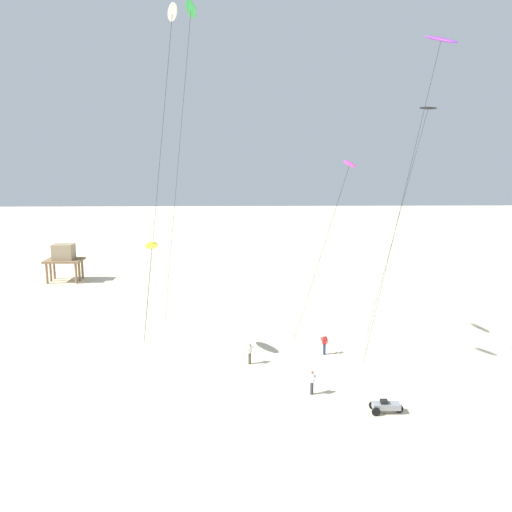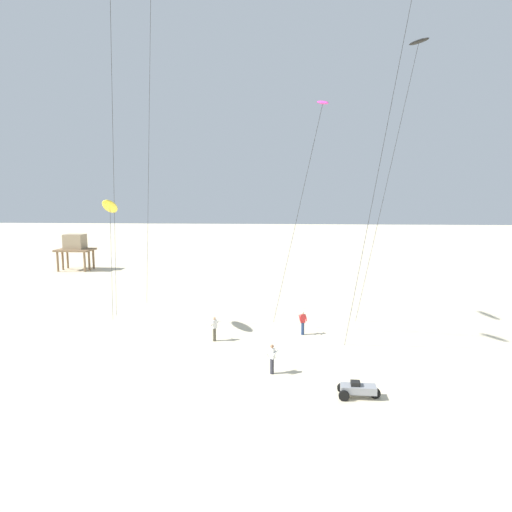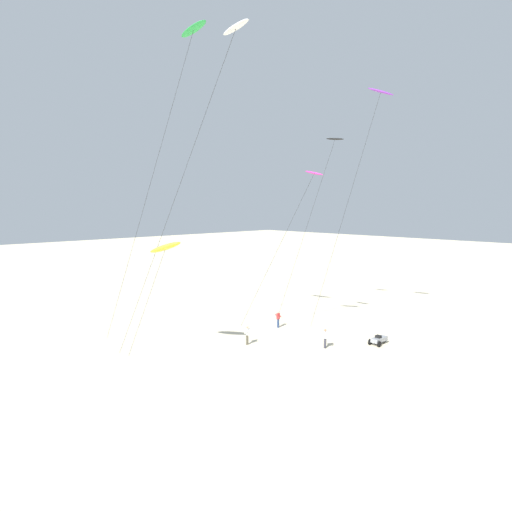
{
  "view_description": "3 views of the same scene",
  "coord_description": "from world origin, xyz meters",
  "px_view_note": "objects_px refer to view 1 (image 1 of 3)",
  "views": [
    {
      "loc": [
        -1.47,
        -32.8,
        15.9
      ],
      "look_at": [
        -0.51,
        6.97,
        8.27
      ],
      "focal_mm": 37.98,
      "sensor_mm": 36.0,
      "label": 1
    },
    {
      "loc": [
        3.9,
        -23.13,
        9.8
      ],
      "look_at": [
        1.84,
        5.84,
        5.88
      ],
      "focal_mm": 31.91,
      "sensor_mm": 36.0,
      "label": 2
    },
    {
      "loc": [
        -27.15,
        -21.41,
        12.22
      ],
      "look_at": [
        1.02,
        7.22,
        7.61
      ],
      "focal_mm": 31.31,
      "sensor_mm": 36.0,
      "label": 3
    }
  ],
  "objects_px": {
    "kite_magenta": "(348,170)",
    "kite_yellow": "(151,246)",
    "kite_flyer_nearest": "(312,382)",
    "kite_white": "(171,24)",
    "kite_black": "(425,118)",
    "kite_flyer_furthest": "(250,353)",
    "kite_flyer_middle": "(324,344)",
    "stilt_house": "(64,256)",
    "kite_purple": "(439,48)",
    "kite_green": "(190,16)",
    "beach_buggy": "(385,406)"
  },
  "relations": [
    {
      "from": "kite_yellow",
      "to": "kite_flyer_nearest",
      "type": "height_order",
      "value": "kite_yellow"
    },
    {
      "from": "kite_green",
      "to": "kite_flyer_middle",
      "type": "relative_size",
      "value": 15.71
    },
    {
      "from": "kite_white",
      "to": "kite_flyer_furthest",
      "type": "distance_m",
      "value": 23.57
    },
    {
      "from": "kite_flyer_nearest",
      "to": "kite_flyer_middle",
      "type": "bearing_deg",
      "value": 75.18
    },
    {
      "from": "kite_yellow",
      "to": "kite_flyer_middle",
      "type": "xyz_separation_m",
      "value": [
        13.37,
        0.53,
        -8.09
      ]
    },
    {
      "from": "kite_green",
      "to": "kite_flyer_middle",
      "type": "height_order",
      "value": "kite_green"
    },
    {
      "from": "kite_flyer_middle",
      "to": "kite_white",
      "type": "bearing_deg",
      "value": -153.01
    },
    {
      "from": "stilt_house",
      "to": "beach_buggy",
      "type": "xyz_separation_m",
      "value": [
        31.14,
        -35.7,
        -2.85
      ]
    },
    {
      "from": "kite_yellow",
      "to": "kite_flyer_nearest",
      "type": "bearing_deg",
      "value": -30.26
    },
    {
      "from": "stilt_house",
      "to": "beach_buggy",
      "type": "relative_size",
      "value": 2.28
    },
    {
      "from": "kite_white",
      "to": "kite_flyer_nearest",
      "type": "relative_size",
      "value": 14.8
    },
    {
      "from": "kite_black",
      "to": "kite_flyer_furthest",
      "type": "bearing_deg",
      "value": -178.43
    },
    {
      "from": "kite_yellow",
      "to": "stilt_house",
      "type": "distance_m",
      "value": 31.04
    },
    {
      "from": "stilt_house",
      "to": "kite_white",
      "type": "bearing_deg",
      "value": -60.09
    },
    {
      "from": "kite_magenta",
      "to": "kite_flyer_middle",
      "type": "height_order",
      "value": "kite_magenta"
    },
    {
      "from": "kite_flyer_furthest",
      "to": "beach_buggy",
      "type": "distance_m",
      "value": 11.61
    },
    {
      "from": "kite_black",
      "to": "kite_green",
      "type": "bearing_deg",
      "value": 174.91
    },
    {
      "from": "kite_purple",
      "to": "kite_flyer_furthest",
      "type": "xyz_separation_m",
      "value": [
        -11.15,
        5.7,
        -21.05
      ]
    },
    {
      "from": "kite_flyer_middle",
      "to": "stilt_house",
      "type": "height_order",
      "value": "stilt_house"
    },
    {
      "from": "kite_green",
      "to": "beach_buggy",
      "type": "height_order",
      "value": "kite_green"
    },
    {
      "from": "kite_magenta",
      "to": "kite_flyer_middle",
      "type": "bearing_deg",
      "value": 102.67
    },
    {
      "from": "kite_green",
      "to": "kite_black",
      "type": "bearing_deg",
      "value": -5.09
    },
    {
      "from": "kite_flyer_furthest",
      "to": "beach_buggy",
      "type": "height_order",
      "value": "kite_flyer_furthest"
    },
    {
      "from": "kite_magenta",
      "to": "kite_black",
      "type": "relative_size",
      "value": 0.81
    },
    {
      "from": "kite_green",
      "to": "stilt_house",
      "type": "xyz_separation_m",
      "value": [
        -18.68,
        25.79,
        -22.13
      ]
    },
    {
      "from": "kite_magenta",
      "to": "kite_flyer_nearest",
      "type": "relative_size",
      "value": 9.25
    },
    {
      "from": "kite_magenta",
      "to": "kite_black",
      "type": "bearing_deg",
      "value": 18.43
    },
    {
      "from": "kite_black",
      "to": "kite_purple",
      "type": "bearing_deg",
      "value": -103.36
    },
    {
      "from": "kite_magenta",
      "to": "stilt_house",
      "type": "height_order",
      "value": "kite_magenta"
    },
    {
      "from": "kite_purple",
      "to": "stilt_house",
      "type": "relative_size",
      "value": 4.86
    },
    {
      "from": "kite_purple",
      "to": "kite_flyer_nearest",
      "type": "xyz_separation_m",
      "value": [
        -7.07,
        0.31,
        -21.05
      ]
    },
    {
      "from": "kite_purple",
      "to": "kite_black",
      "type": "xyz_separation_m",
      "value": [
        1.44,
        6.05,
        -3.63
      ]
    },
    {
      "from": "kite_white",
      "to": "kite_black",
      "type": "distance_m",
      "value": 18.64
    },
    {
      "from": "kite_black",
      "to": "stilt_house",
      "type": "relative_size",
      "value": 4.06
    },
    {
      "from": "kite_flyer_nearest",
      "to": "stilt_house",
      "type": "distance_m",
      "value": 42.64
    },
    {
      "from": "kite_magenta",
      "to": "kite_yellow",
      "type": "distance_m",
      "value": 15.53
    },
    {
      "from": "kite_white",
      "to": "kite_purple",
      "type": "relative_size",
      "value": 1.08
    },
    {
      "from": "kite_purple",
      "to": "kite_flyer_furthest",
      "type": "distance_m",
      "value": 24.49
    },
    {
      "from": "kite_black",
      "to": "kite_flyer_furthest",
      "type": "height_order",
      "value": "kite_black"
    },
    {
      "from": "kite_green",
      "to": "kite_flyer_nearest",
      "type": "height_order",
      "value": "kite_green"
    },
    {
      "from": "kite_magenta",
      "to": "kite_flyer_nearest",
      "type": "distance_m",
      "value": 14.59
    },
    {
      "from": "kite_flyer_furthest",
      "to": "beach_buggy",
      "type": "xyz_separation_m",
      "value": [
        8.33,
        -8.08,
        -0.46
      ]
    },
    {
      "from": "kite_purple",
      "to": "kite_flyer_middle",
      "type": "distance_m",
      "value": 22.94
    },
    {
      "from": "kite_purple",
      "to": "kite_green",
      "type": "bearing_deg",
      "value": 153.74
    },
    {
      "from": "kite_green",
      "to": "kite_black",
      "type": "xyz_separation_m",
      "value": [
        16.71,
        -1.49,
        -7.09
      ]
    },
    {
      "from": "kite_white",
      "to": "kite_magenta",
      "type": "distance_m",
      "value": 14.77
    },
    {
      "from": "kite_white",
      "to": "kite_magenta",
      "type": "height_order",
      "value": "kite_white"
    },
    {
      "from": "kite_magenta",
      "to": "kite_yellow",
      "type": "bearing_deg",
      "value": 168.45
    },
    {
      "from": "kite_yellow",
      "to": "stilt_house",
      "type": "bearing_deg",
      "value": 120.37
    },
    {
      "from": "kite_green",
      "to": "kite_flyer_furthest",
      "type": "height_order",
      "value": "kite_green"
    }
  ]
}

